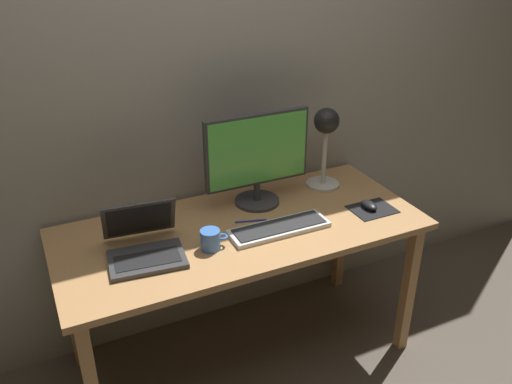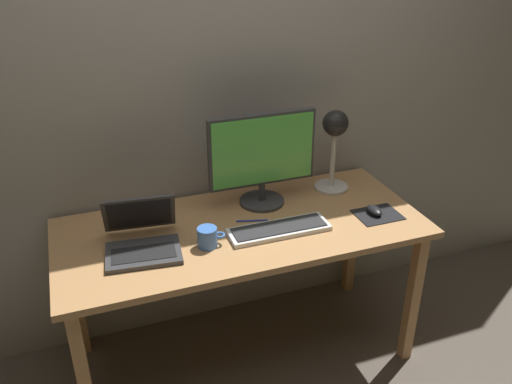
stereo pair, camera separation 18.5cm
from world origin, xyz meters
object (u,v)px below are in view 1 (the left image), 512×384
(laptop, at_px, (143,240))
(coffee_mug, at_px, (211,240))
(keyboard_main, at_px, (279,228))
(pen, at_px, (251,221))
(monitor, at_px, (257,156))
(desk_lamp, at_px, (326,134))
(mouse, at_px, (369,205))

(laptop, distance_m, coffee_mug, 0.27)
(keyboard_main, bearing_deg, pen, 123.68)
(pen, bearing_deg, coffee_mug, -151.88)
(monitor, bearing_deg, desk_lamp, 3.41)
(desk_lamp, distance_m, mouse, 0.40)
(monitor, relative_size, mouse, 5.23)
(laptop, bearing_deg, mouse, -5.10)
(monitor, distance_m, laptop, 0.65)
(laptop, relative_size, mouse, 3.46)
(desk_lamp, relative_size, mouse, 4.21)
(laptop, distance_m, pen, 0.49)
(keyboard_main, xyz_separation_m, coffee_mug, (-0.32, -0.01, 0.03))
(laptop, xyz_separation_m, mouse, (1.03, -0.09, -0.04))
(pen, bearing_deg, laptop, -175.74)
(monitor, xyz_separation_m, coffee_mug, (-0.34, -0.28, -0.20))
(keyboard_main, relative_size, mouse, 4.59)
(monitor, relative_size, pen, 3.58)
(desk_lamp, relative_size, coffee_mug, 3.48)
(keyboard_main, xyz_separation_m, mouse, (0.46, -0.01, 0.01))
(mouse, bearing_deg, keyboard_main, 178.96)
(keyboard_main, height_order, coffee_mug, coffee_mug)
(desk_lamp, xyz_separation_m, mouse, (0.06, -0.30, -0.25))
(coffee_mug, height_order, pen, coffee_mug)
(monitor, bearing_deg, mouse, -32.41)
(laptop, height_order, coffee_mug, laptop)
(laptop, relative_size, pen, 2.37)
(mouse, bearing_deg, desk_lamp, 102.01)
(monitor, xyz_separation_m, mouse, (0.44, -0.28, -0.22))
(desk_lamp, distance_m, coffee_mug, 0.81)
(desk_lamp, relative_size, pen, 2.88)
(keyboard_main, xyz_separation_m, desk_lamp, (0.40, 0.29, 0.26))
(coffee_mug, distance_m, pen, 0.27)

